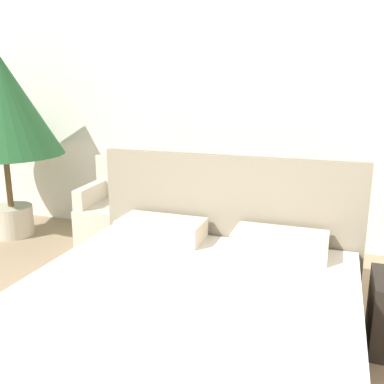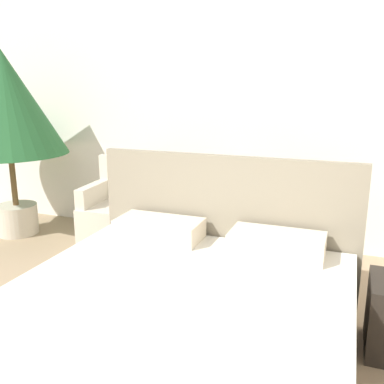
% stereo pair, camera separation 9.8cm
% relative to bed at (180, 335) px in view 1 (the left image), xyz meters
% --- Properties ---
extents(wall_back, '(10.00, 0.06, 2.90)m').
position_rel_bed_xyz_m(wall_back, '(-0.45, 2.32, 1.16)').
color(wall_back, silver).
rests_on(wall_back, ground_plane).
extents(bed, '(1.87, 2.08, 1.11)m').
position_rel_bed_xyz_m(bed, '(0.00, 0.00, 0.00)').
color(bed, brown).
rests_on(bed, ground_plane).
extents(armchair_near_window_left, '(0.63, 0.62, 0.89)m').
position_rel_bed_xyz_m(armchair_near_window_left, '(-1.27, 1.62, 0.01)').
color(armchair_near_window_left, beige).
rests_on(armchair_near_window_left, ground_plane).
extents(armchair_near_window_right, '(0.67, 0.66, 0.89)m').
position_rel_bed_xyz_m(armchair_near_window_right, '(-0.23, 1.62, 0.01)').
color(armchair_near_window_right, beige).
rests_on(armchair_near_window_right, ground_plane).
extents(potted_palm, '(1.20, 1.20, 1.94)m').
position_rel_bed_xyz_m(potted_palm, '(-2.53, 1.62, 1.07)').
color(potted_palm, beige).
rests_on(potted_palm, ground_plane).
extents(side_table, '(0.37, 0.37, 0.42)m').
position_rel_bed_xyz_m(side_table, '(-0.75, 1.56, -0.08)').
color(side_table, brown).
rests_on(side_table, ground_plane).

